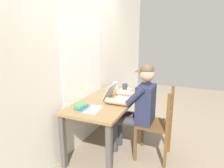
{
  "coord_description": "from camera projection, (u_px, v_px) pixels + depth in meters",
  "views": [
    {
      "loc": [
        -2.42,
        -1.08,
        1.6
      ],
      "look_at": [
        -0.01,
        -0.05,
        0.95
      ],
      "focal_mm": 31.49,
      "sensor_mm": 36.0,
      "label": 1
    }
  ],
  "objects": [
    {
      "name": "ground_plane",
      "position": [
        109.0,
        145.0,
        2.95
      ],
      "size": [
        8.0,
        8.0,
        0.0
      ],
      "primitive_type": "plane",
      "color": "gray"
    },
    {
      "name": "back_wall",
      "position": [
        81.0,
        57.0,
        2.81
      ],
      "size": [
        6.0,
        0.08,
        2.6
      ],
      "color": "silver",
      "rests_on": "ground"
    },
    {
      "name": "desk",
      "position": [
        109.0,
        105.0,
        2.8
      ],
      "size": [
        1.47,
        0.71,
        0.73
      ],
      "color": "olive",
      "rests_on": "ground"
    },
    {
      "name": "seated_person",
      "position": [
        138.0,
        105.0,
        2.6
      ],
      "size": [
        0.5,
        0.6,
        1.26
      ],
      "color": "#232842",
      "rests_on": "ground"
    },
    {
      "name": "wooden_chair",
      "position": [
        158.0,
        124.0,
        2.55
      ],
      "size": [
        0.42,
        0.42,
        0.96
      ],
      "color": "brown",
      "rests_on": "ground"
    },
    {
      "name": "laptop",
      "position": [
        117.0,
        96.0,
        2.72
      ],
      "size": [
        0.33,
        0.33,
        0.21
      ],
      "color": "#ADAFB2",
      "rests_on": "desk"
    },
    {
      "name": "computer_mouse",
      "position": [
        129.0,
        95.0,
        2.89
      ],
      "size": [
        0.06,
        0.1,
        0.03
      ],
      "primitive_type": "ellipsoid",
      "color": "black",
      "rests_on": "desk"
    },
    {
      "name": "coffee_mug_white",
      "position": [
        116.0,
        85.0,
        3.32
      ],
      "size": [
        0.12,
        0.08,
        0.1
      ],
      "color": "white",
      "rests_on": "desk"
    },
    {
      "name": "coffee_mug_dark",
      "position": [
        125.0,
        87.0,
        3.21
      ],
      "size": [
        0.12,
        0.09,
        0.1
      ],
      "color": "#2D384C",
      "rests_on": "desk"
    },
    {
      "name": "book_stack_main",
      "position": [
        82.0,
        107.0,
        2.39
      ],
      "size": [
        0.18,
        0.16,
        0.05
      ],
      "color": "#2D5B9E",
      "rests_on": "desk"
    },
    {
      "name": "paper_pile_near_laptop",
      "position": [
        93.0,
        109.0,
        2.36
      ],
      "size": [
        0.27,
        0.18,
        0.01
      ],
      "primitive_type": "cube",
      "rotation": [
        0.0,
        0.0,
        0.11
      ],
      "color": "white",
      "rests_on": "desk"
    },
    {
      "name": "paper_pile_back_corner",
      "position": [
        126.0,
        89.0,
        3.26
      ],
      "size": [
        0.21,
        0.2,
        0.01
      ],
      "primitive_type": "cube",
      "rotation": [
        0.0,
        0.0,
        -0.11
      ],
      "color": "white",
      "rests_on": "desk"
    },
    {
      "name": "landscape_photo_print",
      "position": [
        121.0,
        92.0,
        3.08
      ],
      "size": [
        0.14,
        0.1,
        0.0
      ],
      "primitive_type": "cube",
      "rotation": [
        0.0,
        0.0,
        0.08
      ],
      "color": "gold",
      "rests_on": "desk"
    }
  ]
}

